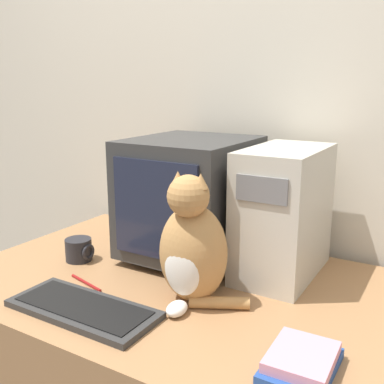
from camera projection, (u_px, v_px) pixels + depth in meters
name	position (u px, v px, depth m)	size (l,w,h in m)	color
wall_back	(243.00, 110.00, 1.73)	(7.00, 0.05, 2.50)	beige
desk	(172.00, 382.00, 1.51)	(1.35, 0.90, 0.75)	#9E7047
crt_monitor	(190.00, 197.00, 1.56)	(0.38, 0.43, 0.42)	#333333
computer_tower	(284.00, 212.00, 1.43)	(0.22, 0.39, 0.41)	beige
keyboard	(83.00, 309.00, 1.22)	(0.43, 0.18, 0.02)	#2D2D2D
cat	(192.00, 248.00, 1.25)	(0.28, 0.24, 0.38)	#B7844C
book_stack	(301.00, 362.00, 0.96)	(0.14, 0.20, 0.05)	#234793
pen	(86.00, 283.00, 1.39)	(0.15, 0.05, 0.01)	maroon
mug	(79.00, 250.00, 1.57)	(0.10, 0.09, 0.08)	#232328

